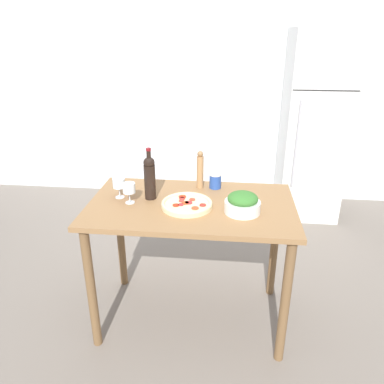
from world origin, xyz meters
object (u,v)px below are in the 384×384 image
(wine_bottle, at_px, (150,177))
(wine_glass_near, at_px, (129,189))
(salad_bowl, at_px, (243,203))
(wine_glass_far, at_px, (119,184))
(salt_canister, at_px, (215,181))
(pepper_mill, at_px, (200,170))
(homemade_pizza, at_px, (187,204))
(refrigerator, at_px, (313,127))

(wine_bottle, height_order, wine_glass_near, wine_bottle)
(salad_bowl, bearing_deg, wine_glass_far, 170.47)
(wine_glass_near, distance_m, salt_canister, 0.59)
(wine_glass_near, height_order, salad_bowl, wine_glass_near)
(wine_bottle, xyz_separation_m, wine_glass_far, (-0.20, -0.01, -0.05))
(wine_glass_near, xyz_separation_m, salad_bowl, (0.69, -0.06, -0.04))
(wine_bottle, distance_m, salt_canister, 0.46)
(wine_bottle, relative_size, salad_bowl, 1.58)
(pepper_mill, height_order, salad_bowl, pepper_mill)
(wine_glass_near, height_order, pepper_mill, pepper_mill)
(salad_bowl, xyz_separation_m, homemade_pizza, (-0.33, 0.04, -0.04))
(pepper_mill, distance_m, salt_canister, 0.13)
(refrigerator, bearing_deg, salad_bowl, -111.55)
(wine_glass_far, distance_m, pepper_mill, 0.54)
(refrigerator, bearing_deg, salt_canister, -120.81)
(pepper_mill, bearing_deg, refrigerator, 56.51)
(homemade_pizza, bearing_deg, salt_canister, 63.80)
(wine_glass_near, xyz_separation_m, salt_canister, (0.51, 0.29, -0.04))
(refrigerator, relative_size, wine_glass_far, 14.53)
(homemade_pizza, bearing_deg, wine_glass_far, 168.11)
(refrigerator, relative_size, wine_glass_near, 14.53)
(salad_bowl, bearing_deg, homemade_pizza, 173.68)
(wine_glass_far, height_order, salt_canister, wine_glass_far)
(wine_bottle, xyz_separation_m, salt_canister, (0.40, 0.21, -0.10))
(refrigerator, relative_size, pepper_mill, 7.37)
(wine_glass_far, distance_m, homemade_pizza, 0.46)
(refrigerator, xyz_separation_m, salt_canister, (-0.93, -1.56, -0.01))
(wine_bottle, relative_size, wine_glass_near, 2.54)
(pepper_mill, relative_size, salad_bowl, 1.22)
(refrigerator, height_order, wine_glass_far, refrigerator)
(salad_bowl, bearing_deg, salt_canister, 116.53)
(salt_canister, bearing_deg, homemade_pizza, -116.20)
(wine_glass_far, height_order, pepper_mill, pepper_mill)
(wine_glass_far, relative_size, pepper_mill, 0.51)
(refrigerator, distance_m, wine_bottle, 2.22)
(refrigerator, distance_m, salt_canister, 1.82)
(salad_bowl, xyz_separation_m, salt_canister, (-0.18, 0.35, -0.01))
(wine_bottle, relative_size, salt_canister, 3.16)
(pepper_mill, xyz_separation_m, salt_canister, (0.10, 0.00, -0.07))
(refrigerator, height_order, wine_glass_near, refrigerator)
(salt_canister, bearing_deg, salad_bowl, -63.47)
(wine_glass_near, bearing_deg, salad_bowl, -4.79)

